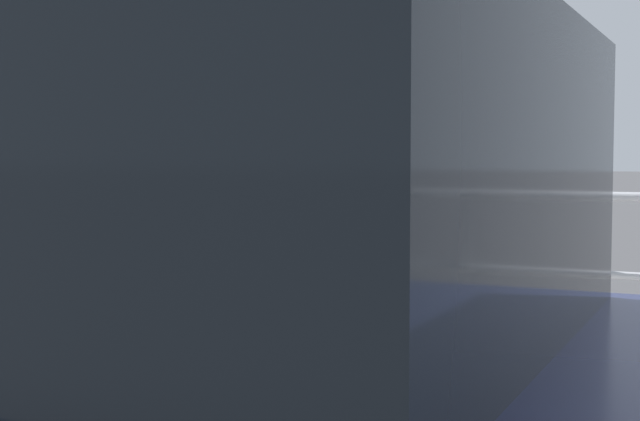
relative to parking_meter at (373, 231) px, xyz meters
The scene contains 4 objects.
parking_meter is the anchor object (origin of this frame).
pedestrian_at_meter 0.56m from the parking_meter, 169.75° to the left, with size 0.72×0.53×1.72m.
parked_hatchback_navy 1.76m from the parking_meter, 84.89° to the right, with size 4.04×1.86×1.81m.
background_railing 2.66m from the parking_meter, 81.81° to the left, with size 24.06×0.06×1.14m.
Camera 1 is at (1.06, -2.98, 1.53)m, focal length 51.41 mm.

